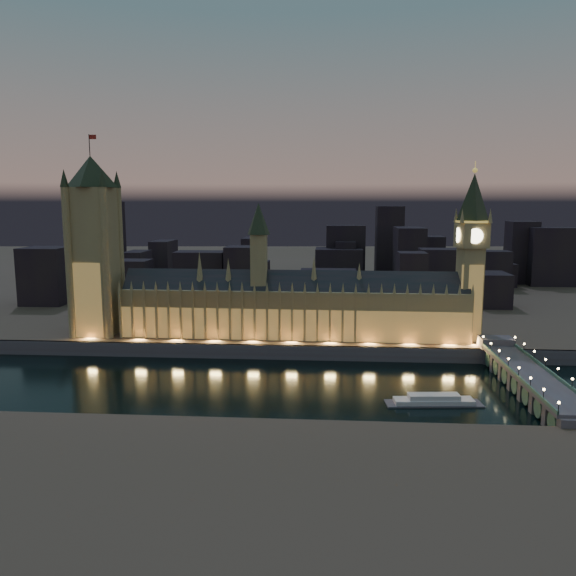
# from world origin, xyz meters

# --- Properties ---
(ground_plane) EXTENTS (2000.00, 2000.00, 0.00)m
(ground_plane) POSITION_xyz_m (0.00, 0.00, 0.00)
(ground_plane) COLOR black
(ground_plane) RESTS_ON ground
(north_bank) EXTENTS (2000.00, 960.00, 8.00)m
(north_bank) POSITION_xyz_m (0.00, 520.00, 4.00)
(north_bank) COLOR #493B2B
(north_bank) RESTS_ON ground
(embankment_wall) EXTENTS (2000.00, 2.50, 8.00)m
(embankment_wall) POSITION_xyz_m (0.00, 41.00, 4.00)
(embankment_wall) COLOR #504147
(embankment_wall) RESTS_ON ground
(palace_of_westminster) EXTENTS (202.00, 23.56, 78.00)m
(palace_of_westminster) POSITION_xyz_m (6.66, 61.74, 26.37)
(palace_of_westminster) COLOR #8F7954
(palace_of_westminster) RESTS_ON north_bank
(victoria_tower) EXTENTS (31.68, 31.68, 116.87)m
(victoria_tower) POSITION_xyz_m (-110.00, 61.92, 65.90)
(victoria_tower) COLOR #8F7954
(victoria_tower) RESTS_ON north_bank
(elizabeth_tower) EXTENTS (18.00, 18.00, 100.76)m
(elizabeth_tower) POSITION_xyz_m (108.00, 61.92, 63.98)
(elizabeth_tower) COLOR #8F7954
(elizabeth_tower) RESTS_ON north_bank
(westminster_bridge) EXTENTS (17.62, 113.00, 15.90)m
(westminster_bridge) POSITION_xyz_m (119.50, -3.45, 5.99)
(westminster_bridge) COLOR #504147
(westminster_bridge) RESTS_ON ground
(river_boat) EXTENTS (41.98, 13.13, 4.50)m
(river_boat) POSITION_xyz_m (73.79, -24.08, 1.56)
(river_boat) COLOR #504147
(river_boat) RESTS_ON ground
(city_backdrop) EXTENTS (480.32, 215.63, 78.73)m
(city_backdrop) POSITION_xyz_m (34.77, 246.25, 30.77)
(city_backdrop) COLOR black
(city_backdrop) RESTS_ON north_bank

